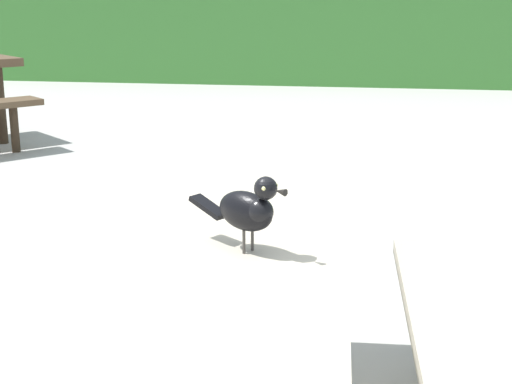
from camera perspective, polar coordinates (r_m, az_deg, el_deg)
hedge_wall at (r=11.28m, az=5.56°, el=12.77°), size 28.00×1.28×1.80m
picnic_table_foreground at (r=1.99m, az=-4.34°, el=-7.55°), size 1.76×1.83×0.74m
bird_grackle at (r=1.70m, az=-0.52°, el=-1.26°), size 0.25×0.18×0.18m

